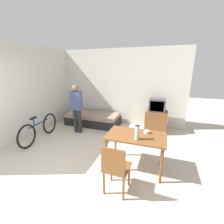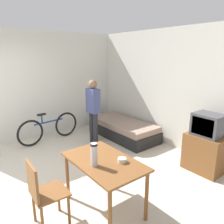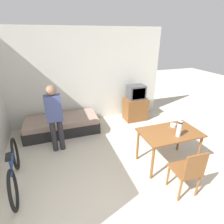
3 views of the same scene
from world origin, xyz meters
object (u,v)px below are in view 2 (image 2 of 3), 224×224
wooden_chair (42,191)px  dining_table (104,167)px  person_standing (93,107)px  thermos_flask (94,154)px  mate_bowl (122,160)px  daybed (123,129)px  tv (206,146)px  bicycle (49,128)px

wooden_chair → dining_table: bearing=77.3°
wooden_chair → person_standing: 2.80m
person_standing → thermos_flask: person_standing is taller
wooden_chair → mate_bowl: wooden_chair is taller
daybed → thermos_flask: thermos_flask is taller
mate_bowl → tv: bearing=87.2°
daybed → person_standing: 1.08m
tv → wooden_chair: (-0.47, -2.90, 0.02)m
bicycle → tv: bearing=28.6°
wooden_chair → person_standing: (-1.93, 1.99, 0.39)m
person_standing → thermos_flask: size_ratio=5.07×
tv → bicycle: (-3.17, -1.73, -0.16)m
dining_table → person_standing: 2.43m
dining_table → thermos_flask: 0.32m
person_standing → thermos_flask: (2.15, -1.38, 0.02)m
tv → bicycle: 3.62m
daybed → mate_bowl: bearing=-40.8°
dining_table → bicycle: size_ratio=0.72×
dining_table → person_standing: (-2.11, 1.20, 0.25)m
tv → wooden_chair: size_ratio=1.23×
thermos_flask → tv: bearing=84.0°
tv → daybed: bearing=-177.9°
daybed → wooden_chair: (1.78, -2.82, 0.30)m
tv → bicycle: bearing=-151.4°
daybed → bicycle: bicycle is taller
daybed → dining_table: dining_table is taller
daybed → dining_table: size_ratio=1.66×
dining_table → bicycle: bearing=172.6°
bicycle → thermos_flask: size_ratio=5.30×
wooden_chair → mate_bowl: bearing=68.9°
mate_bowl → thermos_flask: bearing=-113.0°
bicycle → thermos_flask: bearing=-10.8°
daybed → tv: (2.25, 0.08, 0.28)m
wooden_chair → mate_bowl: 1.06m
tv → thermos_flask: size_ratio=3.61×
daybed → bicycle: size_ratio=1.20×
tv → thermos_flask: (-0.24, -2.28, 0.42)m
dining_table → wooden_chair: bearing=-102.7°
dining_table → daybed: bearing=134.2°
dining_table → bicycle: dining_table is taller
bicycle → person_standing: bearing=46.4°
wooden_chair → thermos_flask: size_ratio=2.94×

